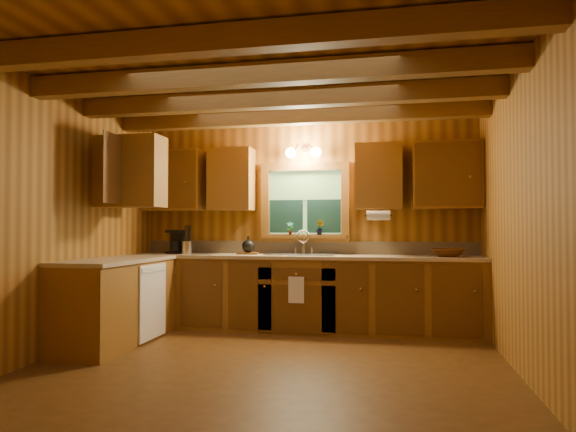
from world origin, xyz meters
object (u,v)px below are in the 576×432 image
Objects in this scene: sink at (301,259)px; cutting_board at (248,253)px; coffee_maker at (176,242)px; wicker_basket at (448,253)px.

sink is 3.24× the size of cutting_board.
sink is 1.65m from coffee_maker.
cutting_board is at bearing 176.88° from sink.
wicker_basket reaches higher than cutting_board.
coffee_maker reaches higher than wicker_basket.
wicker_basket is at bearing -6.53° from cutting_board.
sink is 2.71× the size of coffee_maker.
sink is at bearing 1.83° from coffee_maker.
cutting_board is at bearing 2.76° from coffee_maker.
sink is 1.69m from wicker_basket.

